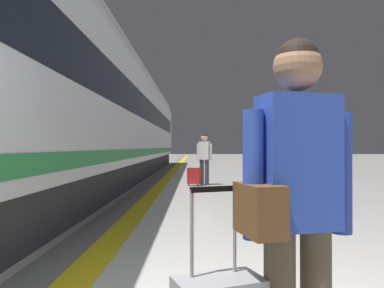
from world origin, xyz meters
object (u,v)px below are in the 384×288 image
(passenger_near, at_px, (204,155))
(high_speed_train, at_px, (85,101))
(suitcase_near, at_px, (194,176))
(traveller_foreground, at_px, (295,198))

(passenger_near, bearing_deg, high_speed_train, -163.69)
(high_speed_train, distance_m, suitcase_near, 3.89)
(suitcase_near, bearing_deg, high_speed_train, -166.56)
(traveller_foreground, relative_size, passenger_near, 1.05)
(high_speed_train, bearing_deg, suitcase_near, 13.44)
(high_speed_train, height_order, traveller_foreground, high_speed_train)
(high_speed_train, bearing_deg, passenger_near, 16.31)
(traveller_foreground, height_order, suitcase_near, traveller_foreground)
(high_speed_train, relative_size, suitcase_near, 64.31)
(traveller_foreground, bearing_deg, suitcase_near, 92.66)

